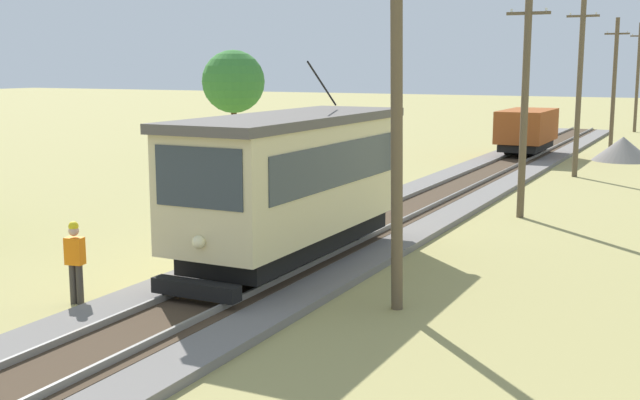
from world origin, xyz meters
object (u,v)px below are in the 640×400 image
Objects in this scene: red_tram at (293,181)px; gravel_pile at (623,149)px; utility_pole_far at (579,84)px; utility_pole_near_tram at (397,130)px; utility_pole_distant at (614,83)px; freight_car at (527,130)px; tree_left_far at (233,82)px; utility_pole_horizon at (638,77)px; utility_pole_mid at (525,100)px; track_worker at (75,259)px.

red_tram reaches higher than gravel_pile.
utility_pole_far is (3.58, 20.26, 1.96)m from red_tram.
gravel_pile is at bearing 87.60° from utility_pole_near_tram.
utility_pole_distant reaches higher than utility_pole_near_tram.
tree_left_far is (-14.50, -6.64, 2.55)m from freight_car.
utility_pole_distant is 0.95× the size of utility_pole_horizon.
gravel_pile is at bearing 80.08° from red_tram.
utility_pole_horizon is (0.00, 14.43, 0.19)m from utility_pole_distant.
utility_pole_horizon is (0.00, 49.86, 0.43)m from utility_pole_near_tram.
utility_pole_distant is 14.43m from utility_pole_horizon.
gravel_pile is at bearing 12.35° from freight_car.
utility_pole_horizon reaches higher than freight_car.
utility_pole_near_tram reaches higher than red_tram.
gravel_pile is at bearing 86.10° from utility_pole_mid.
utility_pole_horizon is at bearing 163.64° from track_worker.
red_tram is at bearing -54.01° from tree_left_far.
utility_pole_far is at bearing 0.92° from tree_left_far.
utility_pole_mid is 0.97× the size of utility_pole_distant.
utility_pole_distant is at bearing 36.09° from tree_left_far.
utility_pole_far is at bearing 79.97° from red_tram.
utility_pole_far is at bearing -99.63° from gravel_pile.
utility_pole_far is at bearing 90.00° from utility_pole_mid.
utility_pole_far reaches higher than utility_pole_mid.
tree_left_far is at bearing 149.33° from utility_pole_mid.
utility_pole_far is (3.59, -6.35, 2.60)m from freight_car.
utility_pole_mid is (3.58, 9.24, 1.68)m from red_tram.
track_worker is at bearing -157.87° from utility_pole_near_tram.
utility_pole_horizon is 2.58× the size of gravel_pile.
freight_car reaches higher than track_worker.
utility_pole_horizon is 20.26m from gravel_pile.
freight_car is 21.44m from utility_pole_horizon.
gravel_pile is at bearing 21.71° from tree_left_far.
utility_pole_mid is 1.29× the size of tree_left_far.
utility_pole_far is at bearing -60.55° from freight_car.
utility_pole_far is at bearing 156.48° from track_worker.
freight_car is at bearing 119.45° from utility_pole_far.
utility_pole_far is 12.90m from utility_pole_distant.
tree_left_far is (-18.09, -27.62, -0.05)m from utility_pole_horizon.
freight_car is 1.65× the size of gravel_pile.
utility_pole_near_tram is at bearing 102.53° from track_worker.
track_worker is (-6.21, -52.39, -3.18)m from utility_pole_horizon.
freight_car is 0.89× the size of tree_left_far.
utility_pole_horizon is at bearing 90.00° from utility_pole_mid.
utility_pole_horizon is 52.85m from track_worker.
utility_pole_horizon is at bearing 90.00° from utility_pole_near_tram.
utility_pole_horizon is (3.59, 20.98, 2.60)m from freight_car.
track_worker is (-2.62, -31.41, -0.57)m from freight_car.
utility_pole_distant is at bearing 61.27° from freight_car.
freight_car is 0.71× the size of utility_pole_near_tram.
tree_left_far is (-18.09, 10.73, 0.24)m from utility_pole_mid.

